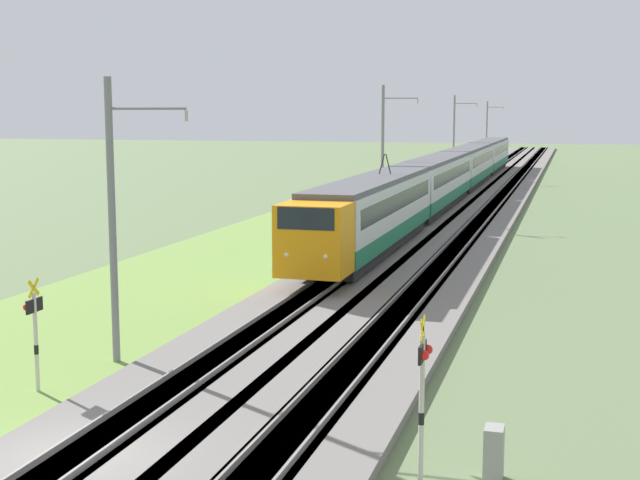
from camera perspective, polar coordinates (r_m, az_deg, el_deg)
name	(u,v)px	position (r m, az deg, el deg)	size (l,w,h in m)	color
ground_plane	(74,472)	(19.86, -15.47, -14.09)	(400.00, 400.00, 0.00)	#60754C
ballast_main	(435,211)	(66.72, 7.38, 1.87)	(240.00, 4.40, 0.30)	slate
ballast_adjacent	(489,212)	(66.26, 10.76, 1.75)	(240.00, 4.40, 0.30)	slate
track_main	(435,211)	(66.72, 7.38, 1.88)	(240.00, 1.57, 0.45)	#4C4238
track_adjacent	(489,212)	(66.26, 10.76, 1.76)	(240.00, 1.57, 0.45)	#4C4238
grass_verge	(349,209)	(68.01, 1.87, 1.98)	(240.00, 10.02, 0.12)	olive
passenger_train	(455,171)	(77.29, 8.62, 4.41)	(87.80, 2.87, 5.19)	orange
crossing_signal_far	(423,383)	(17.92, 6.59, -9.11)	(0.70, 0.23, 3.47)	beige
crossing_signal_aux	(35,325)	(24.54, -17.80, -5.20)	(0.70, 0.23, 3.15)	beige
catenary_mast_near	(114,219)	(26.41, -13.05, 1.30)	(0.22, 2.56, 8.43)	slate
catenary_mast_mid	(383,151)	(62.11, 4.07, 5.73)	(0.22, 2.56, 9.25)	slate
catenary_mast_far	(454,136)	(99.38, 8.59, 6.58)	(0.22, 2.56, 9.23)	slate
catenary_mast_distant	(487,130)	(136.95, 10.64, 6.90)	(0.22, 2.56, 9.00)	slate
equipment_cabinet	(494,454)	(18.89, 11.06, -13.28)	(0.55, 0.39, 1.13)	gray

